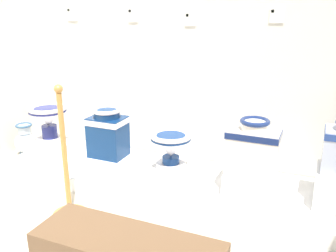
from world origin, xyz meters
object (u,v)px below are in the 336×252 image
info_placard_third (191,19)px  stanchion_post_near_left (67,181)px  antique_toilet_central_ornate (48,118)px  decorative_vase_spare (26,141)px  antique_toilet_broad_patterned (171,145)px  antique_toilet_pale_glazed (108,131)px  plinth_block_central_ornate (51,148)px  info_placard_first (72,14)px  plinth_block_pale_glazed (109,161)px  info_placard_second (133,15)px  plinth_block_broad_patterned (171,172)px  plinth_block_squat_floral (250,182)px  info_placard_fourth (277,15)px  antique_toilet_squat_floral (253,147)px

info_placard_third → stanchion_post_near_left: info_placard_third is taller
antique_toilet_central_ornate → decorative_vase_spare: size_ratio=1.07×
antique_toilet_broad_patterned → antique_toilet_pale_glazed: bearing=-179.2°
plinth_block_central_ornate → info_placard_third: (1.30, 0.49, 1.26)m
antique_toilet_central_ornate → info_placard_first: bearing=88.1°
antique_toilet_pale_glazed → antique_toilet_broad_patterned: bearing=0.8°
plinth_block_central_ornate → stanchion_post_near_left: (0.75, -0.70, 0.10)m
plinth_block_pale_glazed → info_placard_second: info_placard_second is taller
info_placard_third → decorative_vase_spare: bearing=-168.8°
plinth_block_broad_patterned → plinth_block_squat_floral: size_ratio=0.91×
antique_toilet_broad_patterned → stanchion_post_near_left: (-0.57, -0.70, -0.13)m
info_placard_second → info_placard_fourth: same height
antique_toilet_central_ornate → antique_toilet_pale_glazed: (0.69, -0.01, -0.05)m
plinth_block_squat_floral → antique_toilet_squat_floral: 0.31m
info_placard_first → info_placard_third: (1.29, -0.00, -0.03)m
info_placard_first → info_placard_third: size_ratio=1.17×
antique_toilet_squat_floral → info_placard_fourth: (0.03, 0.48, 0.98)m
plinth_block_central_ornate → info_placard_second: 1.56m
decorative_vase_spare → info_placard_fourth: bearing=7.9°
plinth_block_central_ornate → plinth_block_broad_patterned: 1.32m
info_placard_first → stanchion_post_near_left: 1.84m
plinth_block_central_ornate → antique_toilet_pale_glazed: 0.75m
plinth_block_central_ornate → antique_toilet_squat_floral: (2.01, 0.01, 0.32)m
decorative_vase_spare → plinth_block_squat_floral: bearing=-3.0°
info_placard_third → info_placard_fourth: (0.75, 0.00, 0.04)m
plinth_block_pale_glazed → decorative_vase_spare: decorative_vase_spare is taller
info_placard_third → info_placard_fourth: size_ratio=0.97×
plinth_block_broad_patterned → stanchion_post_near_left: size_ratio=0.34×
antique_toilet_pale_glazed → plinth_block_broad_patterned: size_ratio=1.28×
plinth_block_squat_floral → info_placard_fourth: (0.03, 0.48, 1.29)m
antique_toilet_central_ornate → antique_toilet_pale_glazed: size_ratio=0.83×
plinth_block_central_ornate → antique_toilet_broad_patterned: size_ratio=1.08×
antique_toilet_central_ornate → antique_toilet_squat_floral: 2.01m
info_placard_fourth → plinth_block_broad_patterned: bearing=-146.0°
antique_toilet_central_ornate → antique_toilet_squat_floral: bearing=0.2°
antique_toilet_broad_patterned → antique_toilet_squat_floral: bearing=0.8°
plinth_block_central_ornate → antique_toilet_central_ornate: size_ratio=1.04×
antique_toilet_central_ornate → info_placard_second: bearing=34.2°
plinth_block_central_ornate → antique_toilet_squat_floral: 2.04m
plinth_block_central_ornate → plinth_block_pale_glazed: size_ratio=1.07×
info_placard_third → antique_toilet_squat_floral: bearing=-34.0°
plinth_block_pale_glazed → antique_toilet_broad_patterned: (0.62, 0.01, 0.25)m
antique_toilet_squat_floral → plinth_block_pale_glazed: bearing=-179.2°
antique_toilet_broad_patterned → decorative_vase_spare: (-1.79, 0.14, -0.27)m
decorative_vase_spare → antique_toilet_pale_glazed: bearing=-7.3°
plinth_block_pale_glazed → info_placard_third: (0.61, 0.50, 1.28)m
plinth_block_squat_floral → info_placard_fourth: size_ratio=3.37×
plinth_block_central_ornate → antique_toilet_broad_patterned: (1.32, -0.00, 0.23)m
antique_toilet_pale_glazed → info_placard_fourth: (1.35, 0.50, 1.02)m
plinth_block_central_ornate → decorative_vase_spare: bearing=163.8°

